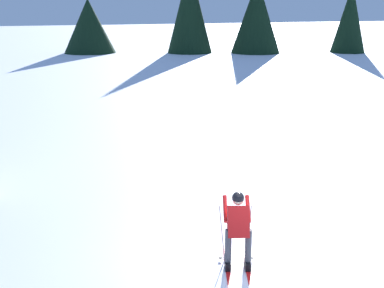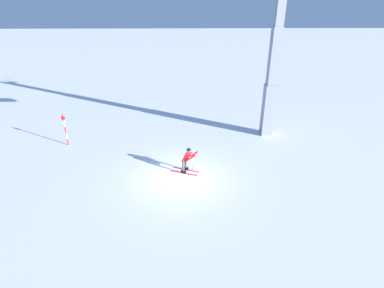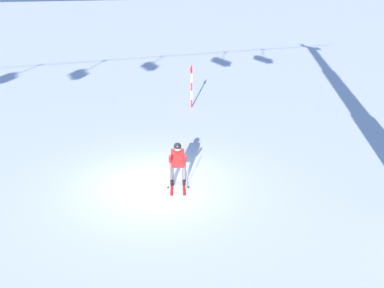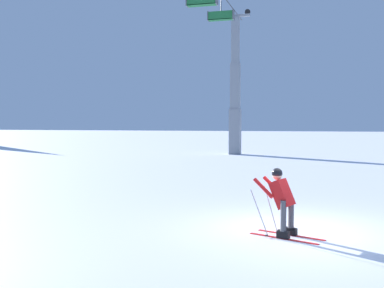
# 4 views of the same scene
# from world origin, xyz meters

# --- Properties ---
(ground_plane) EXTENTS (260.00, 260.00, 0.00)m
(ground_plane) POSITION_xyz_m (0.00, 0.00, 0.00)
(ground_plane) COLOR white
(skier_carving_main) EXTENTS (1.10, 1.68, 1.65)m
(skier_carving_main) POSITION_xyz_m (-0.66, 0.37, 0.88)
(skier_carving_main) COLOR red
(skier_carving_main) RESTS_ON ground_plane
(tree_line_ridge) EXTENTS (31.64, 14.66, 9.39)m
(tree_line_ridge) POSITION_xyz_m (16.55, 42.84, 3.89)
(tree_line_ridge) COLOR black
(tree_line_ridge) RESTS_ON ground_plane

